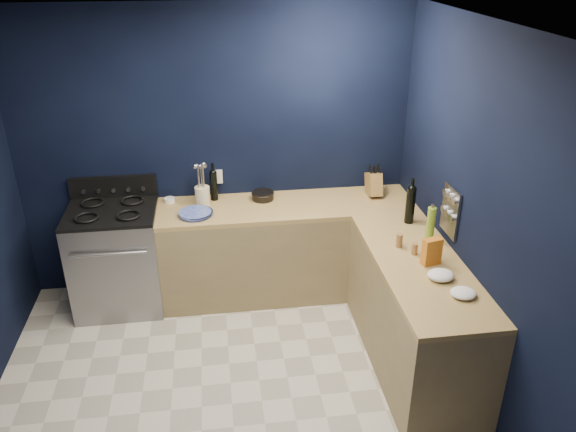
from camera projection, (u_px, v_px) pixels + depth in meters
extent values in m
cube|color=beige|center=(232.00, 405.00, 4.12)|extent=(3.50, 3.50, 0.02)
cube|color=silver|center=(210.00, 30.00, 2.96)|extent=(3.50, 3.50, 0.02)
cube|color=black|center=(216.00, 153.00, 5.10)|extent=(3.50, 0.02, 2.60)
cube|color=black|center=(489.00, 230.00, 3.76)|extent=(0.02, 3.50, 2.60)
cube|color=olive|center=(287.00, 250.00, 5.27)|extent=(2.30, 0.63, 0.86)
cube|color=olive|center=(287.00, 207.00, 5.07)|extent=(2.30, 0.63, 0.04)
cube|color=olive|center=(414.00, 316.00, 4.35)|extent=(0.63, 1.67, 0.86)
cube|color=olive|center=(421.00, 266.00, 4.16)|extent=(0.63, 1.67, 0.04)
cube|color=gray|center=(118.00, 260.00, 5.06)|extent=(0.76, 0.66, 0.92)
cube|color=black|center=(113.00, 279.00, 4.78)|extent=(0.59, 0.02, 0.42)
cube|color=black|center=(110.00, 212.00, 4.85)|extent=(0.76, 0.66, 0.03)
cube|color=black|center=(114.00, 187.00, 5.07)|extent=(0.76, 0.06, 0.20)
cube|color=gray|center=(450.00, 211.00, 4.30)|extent=(0.02, 0.28, 0.38)
cube|color=white|center=(218.00, 177.00, 5.18)|extent=(0.09, 0.02, 0.13)
cylinder|color=#333C8E|center=(195.00, 214.00, 4.86)|extent=(0.32, 0.32, 0.04)
cylinder|color=white|center=(170.00, 200.00, 5.11)|extent=(0.12, 0.12, 0.04)
cylinder|color=beige|center=(203.00, 196.00, 5.04)|extent=(0.17, 0.17, 0.17)
cylinder|color=black|center=(214.00, 186.00, 5.10)|extent=(0.08, 0.08, 0.27)
cylinder|color=black|center=(263.00, 196.00, 5.15)|extent=(0.26, 0.26, 0.08)
cube|color=olive|center=(374.00, 184.00, 5.21)|extent=(0.12, 0.25, 0.26)
cylinder|color=black|center=(410.00, 205.00, 4.68)|extent=(0.08, 0.08, 0.31)
cylinder|color=olive|center=(431.00, 224.00, 4.41)|extent=(0.07, 0.07, 0.28)
cylinder|color=olive|center=(399.00, 240.00, 4.35)|extent=(0.06, 0.06, 0.11)
cylinder|color=olive|center=(415.00, 249.00, 4.25)|extent=(0.06, 0.06, 0.09)
cube|color=#BA1F09|center=(432.00, 251.00, 4.10)|extent=(0.15, 0.10, 0.21)
ellipsoid|color=white|center=(441.00, 275.00, 3.94)|extent=(0.23, 0.22, 0.07)
ellipsoid|color=white|center=(463.00, 293.00, 3.75)|extent=(0.17, 0.16, 0.05)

